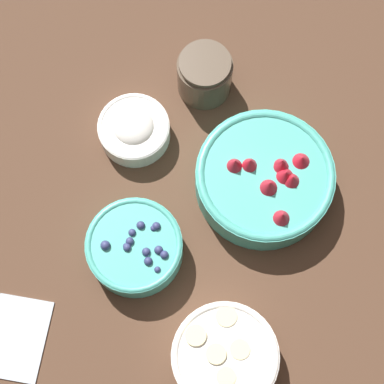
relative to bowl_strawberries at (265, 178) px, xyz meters
name	(u,v)px	position (x,y,z in m)	size (l,w,h in m)	color
ground_plane	(188,237)	(-0.15, 0.05, -0.04)	(4.00, 4.00, 0.00)	#4C3323
bowl_strawberries	(265,178)	(0.00, 0.00, 0.00)	(0.23, 0.23, 0.09)	#47AD9E
bowl_blueberries	(135,247)	(-0.22, 0.10, -0.01)	(0.16, 0.16, 0.06)	#47AD9E
bowl_bananas	(225,357)	(-0.27, -0.11, -0.01)	(0.17, 0.17, 0.06)	white
bowl_cream	(134,129)	(-0.05, 0.23, -0.01)	(0.12, 0.12, 0.05)	white
jar_chocolate	(205,75)	(0.10, 0.19, 0.00)	(0.10, 0.10, 0.09)	brown
napkin	(17,338)	(-0.44, 0.17, -0.04)	(0.16, 0.14, 0.01)	#B2BCC6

